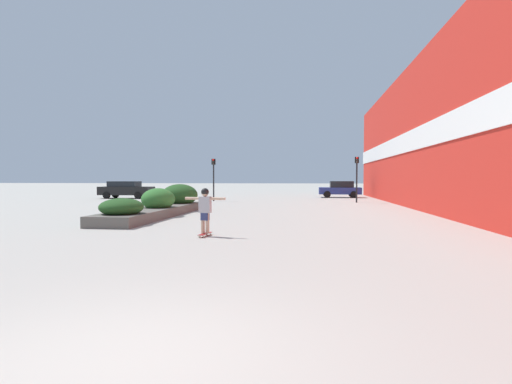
# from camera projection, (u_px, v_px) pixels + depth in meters

# --- Properties ---
(ground_plane) EXTENTS (300.00, 300.00, 0.00)m
(ground_plane) POSITION_uv_depth(u_px,v_px,m) (120.00, 361.00, 3.77)
(ground_plane) COLOR #ADA89E
(building_wall_right) EXTENTS (0.67, 47.28, 8.49)m
(building_wall_right) POSITION_uv_depth(u_px,v_px,m) (438.00, 127.00, 19.28)
(building_wall_right) COLOR red
(building_wall_right) RESTS_ON ground_plane
(planter_box) EXTENTS (1.91, 9.60, 1.44)m
(planter_box) POSITION_uv_depth(u_px,v_px,m) (162.00, 204.00, 18.93)
(planter_box) COLOR #605B54
(planter_box) RESTS_ON ground_plane
(skateboard) EXTENTS (0.27, 0.79, 0.09)m
(skateboard) POSITION_uv_depth(u_px,v_px,m) (205.00, 234.00, 11.94)
(skateboard) COLOR maroon
(skateboard) RESTS_ON ground_plane
(skateboarder) EXTENTS (1.27, 0.25, 1.36)m
(skateboarder) POSITION_uv_depth(u_px,v_px,m) (205.00, 206.00, 11.91)
(skateboarder) COLOR tan
(skateboarder) RESTS_ON skateboard
(car_leftmost) EXTENTS (3.81, 1.87, 1.51)m
(car_leftmost) POSITION_uv_depth(u_px,v_px,m) (340.00, 189.00, 36.81)
(car_leftmost) COLOR navy
(car_leftmost) RESTS_ON ground_plane
(car_center_left) EXTENTS (4.62, 1.85, 1.51)m
(car_center_left) POSITION_uv_depth(u_px,v_px,m) (126.00, 189.00, 35.15)
(car_center_left) COLOR black
(car_center_left) RESTS_ON ground_plane
(traffic_light_left) EXTENTS (0.28, 0.30, 3.28)m
(traffic_light_left) POSITION_uv_depth(u_px,v_px,m) (214.00, 172.00, 30.90)
(traffic_light_left) COLOR black
(traffic_light_left) RESTS_ON ground_plane
(traffic_light_right) EXTENTS (0.28, 0.30, 3.32)m
(traffic_light_right) POSITION_uv_depth(u_px,v_px,m) (357.00, 171.00, 28.89)
(traffic_light_right) COLOR black
(traffic_light_right) RESTS_ON ground_plane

